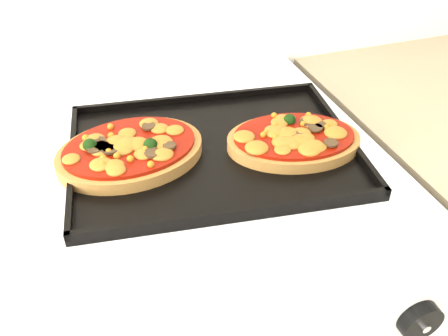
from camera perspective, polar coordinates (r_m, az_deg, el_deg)
name	(u,v)px	position (r m, az deg, el deg)	size (l,w,h in m)	color
stove	(200,335)	(1.10, -2.71, -18.58)	(0.60, 0.60, 0.91)	white
knob_right	(420,321)	(0.67, 21.48, -15.95)	(0.05, 0.05, 0.02)	black
baking_tray	(213,149)	(0.77, -1.22, 2.24)	(0.43, 0.32, 0.02)	black
pizza_left	(130,149)	(0.76, -10.69, 2.11)	(0.22, 0.17, 0.03)	olive
pizza_right	(294,139)	(0.78, 7.98, 3.34)	(0.21, 0.14, 0.03)	olive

